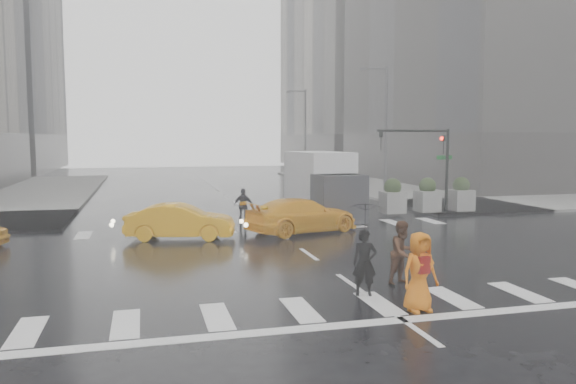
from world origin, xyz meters
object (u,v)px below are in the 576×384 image
object	(u,v)px
pedestrian_brown	(403,252)
pedestrian_orange	(420,272)
taxi_mid	(180,221)
box_truck	(324,183)
traffic_signal_pole	(430,154)

from	to	relation	value
pedestrian_brown	pedestrian_orange	distance (m)	2.49
taxi_mid	box_truck	world-z (taller)	box_truck
traffic_signal_pole	pedestrian_brown	xyz separation A→B (m)	(-7.61, -12.43, -2.33)
pedestrian_brown	pedestrian_orange	xyz separation A→B (m)	(-0.74, -2.38, 0.06)
traffic_signal_pole	pedestrian_brown	size ratio (longest dim) A/B	2.54
pedestrian_brown	taxi_mid	bearing A→B (deg)	101.68
box_truck	traffic_signal_pole	bearing A→B (deg)	-8.65
traffic_signal_pole	box_truck	world-z (taller)	traffic_signal_pole
pedestrian_brown	pedestrian_orange	size ratio (longest dim) A/B	0.94
traffic_signal_pole	pedestrian_orange	world-z (taller)	traffic_signal_pole
traffic_signal_pole	box_truck	bearing A→B (deg)	175.47
pedestrian_orange	taxi_mid	xyz separation A→B (m)	(-4.79, 10.99, -0.24)
pedestrian_brown	pedestrian_orange	bearing A→B (deg)	-128.28
traffic_signal_pole	pedestrian_orange	bearing A→B (deg)	-119.42
pedestrian_orange	box_truck	distance (m)	15.51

